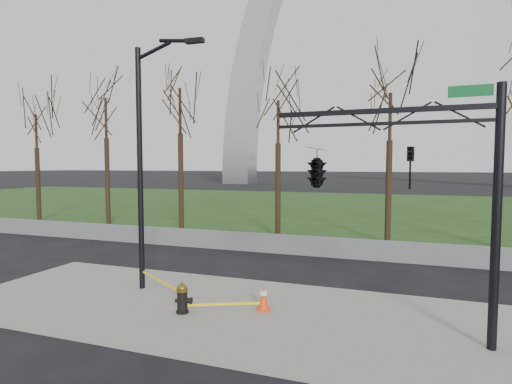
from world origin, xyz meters
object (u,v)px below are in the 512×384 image
(fire_hydrant, at_px, (183,299))
(street_light, at_px, (146,150))
(traffic_cone, at_px, (264,298))
(traffic_signal_mast, at_px, (348,168))

(fire_hydrant, distance_m, street_light, 5.00)
(traffic_cone, xyz_separation_m, traffic_signal_mast, (2.35, -0.55, 3.70))
(fire_hydrant, relative_size, traffic_signal_mast, 0.15)
(street_light, height_order, traffic_signal_mast, street_light)
(fire_hydrant, height_order, traffic_cone, fire_hydrant)
(traffic_cone, distance_m, traffic_signal_mast, 4.42)
(fire_hydrant, height_order, traffic_signal_mast, traffic_signal_mast)
(fire_hydrant, bearing_deg, traffic_cone, 17.50)
(fire_hydrant, xyz_separation_m, traffic_signal_mast, (4.41, 0.39, 3.65))
(traffic_signal_mast, bearing_deg, traffic_cone, 168.01)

